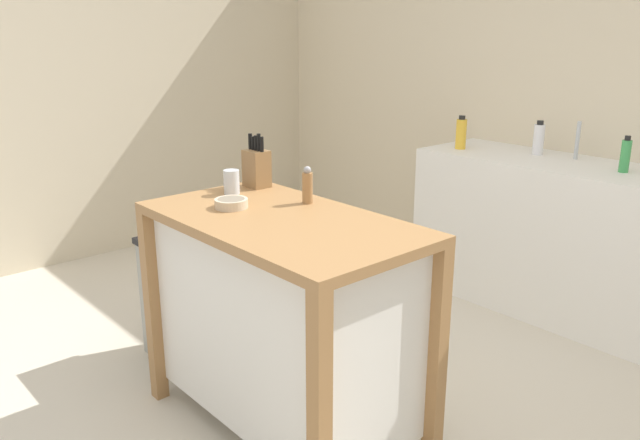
# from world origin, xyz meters

# --- Properties ---
(ground_plane) EXTENTS (6.46, 6.46, 0.00)m
(ground_plane) POSITION_xyz_m (0.00, 0.00, 0.00)
(ground_plane) COLOR beige
(ground_plane) RESTS_ON ground
(wall_back) EXTENTS (5.46, 0.10, 2.60)m
(wall_back) POSITION_xyz_m (0.00, 2.24, 1.30)
(wall_back) COLOR beige
(wall_back) RESTS_ON ground
(wall_left) EXTENTS (0.10, 2.84, 2.60)m
(wall_left) POSITION_xyz_m (-2.73, 0.82, 1.30)
(wall_left) COLOR beige
(wall_left) RESTS_ON ground
(kitchen_island) EXTENTS (1.17, 0.65, 0.93)m
(kitchen_island) POSITION_xyz_m (-0.08, -0.06, 0.52)
(kitchen_island) COLOR #9E7042
(kitchen_island) RESTS_ON ground
(knife_block) EXTENTS (0.11, 0.09, 0.25)m
(knife_block) POSITION_xyz_m (-0.55, 0.16, 1.02)
(knife_block) COLOR olive
(knife_block) RESTS_ON kitchen_island
(bowl_ceramic_wide) EXTENTS (0.14, 0.14, 0.04)m
(bowl_ceramic_wide) POSITION_xyz_m (-0.33, -0.13, 0.95)
(bowl_ceramic_wide) COLOR beige
(bowl_ceramic_wide) RESTS_ON kitchen_island
(drinking_cup) EXTENTS (0.07, 0.07, 0.11)m
(drinking_cup) POSITION_xyz_m (-0.51, -0.00, 0.98)
(drinking_cup) COLOR silver
(drinking_cup) RESTS_ON kitchen_island
(pepper_grinder) EXTENTS (0.04, 0.04, 0.16)m
(pepper_grinder) POSITION_xyz_m (-0.17, 0.15, 1.00)
(pepper_grinder) COLOR #9E7042
(pepper_grinder) RESTS_ON kitchen_island
(trash_bin) EXTENTS (0.36, 0.28, 0.63)m
(trash_bin) POSITION_xyz_m (-0.91, -0.09, 0.32)
(trash_bin) COLOR gray
(trash_bin) RESTS_ON ground
(sink_counter) EXTENTS (1.66, 0.60, 0.90)m
(sink_counter) POSITION_xyz_m (0.04, 1.89, 0.45)
(sink_counter) COLOR white
(sink_counter) RESTS_ON ground
(sink_faucet) EXTENTS (0.02, 0.02, 0.22)m
(sink_faucet) POSITION_xyz_m (0.04, 2.03, 1.01)
(sink_faucet) COLOR #B7BCC1
(sink_faucet) RESTS_ON sink_counter
(bottle_spray_cleaner) EXTENTS (0.07, 0.07, 0.21)m
(bottle_spray_cleaner) POSITION_xyz_m (-0.61, 1.79, 0.99)
(bottle_spray_cleaner) COLOR yellow
(bottle_spray_cleaner) RESTS_ON sink_counter
(bottle_hand_soap) EXTENTS (0.06, 0.06, 0.20)m
(bottle_hand_soap) POSITION_xyz_m (-0.18, 1.98, 0.99)
(bottle_hand_soap) COLOR white
(bottle_hand_soap) RESTS_ON sink_counter
(bottle_dish_soap) EXTENTS (0.05, 0.05, 0.19)m
(bottle_dish_soap) POSITION_xyz_m (0.38, 1.88, 0.99)
(bottle_dish_soap) COLOR green
(bottle_dish_soap) RESTS_ON sink_counter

